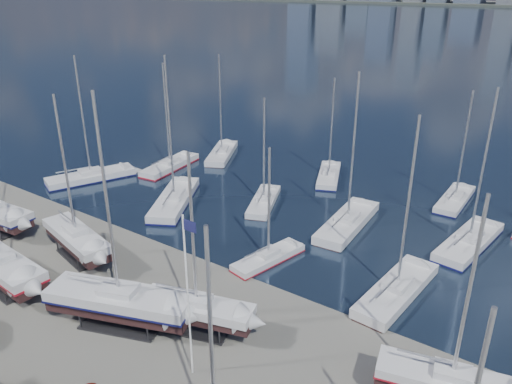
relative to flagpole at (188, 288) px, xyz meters
The scene contains 18 objects.
ground 9.34m from the flagpole, 163.23° to the left, with size 1400.00×1400.00×0.00m, color #605E59.
sailboat_cradle_1 21.01m from the flagpole, behind, with size 10.83×3.72×17.12m.
sailboat_cradle_2 20.60m from the flagpole, 164.54° to the left, with size 10.02×4.82×15.78m.
sailboat_cradle_3 9.24m from the flagpole, behind, with size 11.78×6.85×18.21m.
sailboat_cradle_4 6.60m from the flagpole, 127.06° to the left, with size 9.02×4.76×14.32m.
sailboat_cradle_6 17.11m from the flagpole, 24.28° to the left, with size 9.28×4.47×14.57m.
sailboat_moored_0 40.07m from the flagpole, 151.43° to the left, with size 7.37×11.70×16.99m.
sailboat_moored_1 41.21m from the flagpole, 136.06° to the left, with size 4.00×10.54×15.38m.
sailboat_moored_2 45.58m from the flagpole, 126.00° to the left, with size 7.24×10.63×15.73m.
sailboat_moored_3 29.04m from the flagpole, 135.92° to the left, with size 8.78×12.28×18.13m.
sailboat_moored_4 28.73m from the flagpole, 114.19° to the left, with size 5.67×9.16×13.41m.
sailboat_moored_5 39.20m from the flagpole, 103.55° to the left, with size 6.05×9.69×14.05m.
sailboat_moored_6 16.89m from the flagpole, 104.43° to the left, with size 3.86×8.21×11.85m.
sailboat_moored_7 26.73m from the flagpole, 91.86° to the left, with size 4.01×11.69×17.36m.
sailboat_moored_8 40.22m from the flagpole, 79.88° to the left, with size 2.73×9.46×14.10m.
sailboat_moored_9 19.64m from the flagpole, 64.17° to the left, with size 3.84×11.02×16.34m.
sailboat_moored_10 31.63m from the flagpole, 69.20° to the left, with size 4.55×11.48×16.70m.
flagpole is the anchor object (origin of this frame).
Camera 1 is at (24.63, -31.04, 24.61)m, focal length 35.00 mm.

